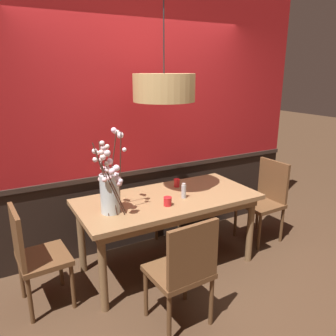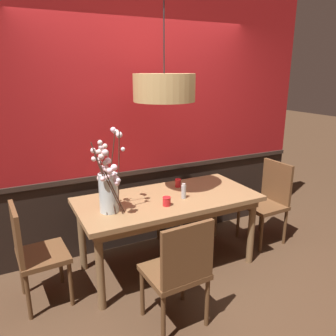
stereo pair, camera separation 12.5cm
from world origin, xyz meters
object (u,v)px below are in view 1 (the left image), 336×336
chair_far_side_right (156,190)px  pendant_lamp (164,88)px  vase_with_blossoms (110,188)px  chair_head_east_end (265,197)px  candle_holder_nearer_edge (168,201)px  chair_head_west_end (34,253)px  condiment_bottle (184,191)px  chair_near_side_left (184,268)px  candle_holder_nearer_center (177,183)px  dining_table (168,205)px

chair_far_side_right → pendant_lamp: size_ratio=0.77×
vase_with_blossoms → pendant_lamp: 1.04m
chair_head_east_end → candle_holder_nearer_edge: bearing=-173.2°
chair_head_west_end → condiment_bottle: chair_head_west_end is taller
chair_head_east_end → chair_near_side_left: (-1.64, -0.80, -0.01)m
candle_holder_nearer_center → condiment_bottle: condiment_bottle is taller
vase_with_blossoms → condiment_bottle: size_ratio=4.87×
dining_table → candle_holder_nearer_edge: candle_holder_nearer_edge is taller
pendant_lamp → dining_table: bearing=-76.4°
candle_holder_nearer_center → dining_table: bearing=-136.3°
chair_head_west_end → pendant_lamp: (1.27, 0.06, 1.31)m
dining_table → chair_far_side_right: size_ratio=1.86×
candle_holder_nearer_center → chair_far_side_right: bearing=84.2°
candle_holder_nearer_center → chair_head_west_end: bearing=-171.6°
dining_table → chair_head_east_end: bearing=-0.7°
chair_far_side_right → candle_holder_nearer_edge: (-0.40, -1.03, 0.29)m
dining_table → chair_head_west_end: chair_head_west_end is taller
chair_near_side_left → candle_holder_nearer_center: bearing=62.2°
chair_far_side_right → vase_with_blossoms: size_ratio=1.31×
candle_holder_nearer_center → condiment_bottle: bearing=-108.8°
chair_head_west_end → condiment_bottle: size_ratio=6.13×
dining_table → chair_near_side_left: size_ratio=1.91×
dining_table → chair_near_side_left: chair_near_side_left is taller
chair_far_side_right → chair_head_east_end: chair_far_side_right is taller
dining_table → candle_holder_nearer_center: 0.35m
chair_far_side_right → chair_head_east_end: 1.34m
dining_table → chair_head_east_end: chair_head_east_end is taller
dining_table → chair_head_east_end: 1.33m
candle_holder_nearer_center → pendant_lamp: 1.06m
candle_holder_nearer_edge → chair_far_side_right: bearing=68.6°
chair_far_side_right → pendant_lamp: pendant_lamp is taller
chair_near_side_left → vase_with_blossoms: 0.93m
chair_far_side_right → pendant_lamp: bearing=-111.3°
chair_head_west_end → chair_near_side_left: chair_near_side_left is taller
chair_near_side_left → chair_far_side_right: bearing=69.8°
condiment_bottle → pendant_lamp: pendant_lamp is taller
chair_head_east_end → condiment_bottle: chair_head_east_end is taller
chair_head_east_end → condiment_bottle: 1.24m
dining_table → pendant_lamp: size_ratio=1.43×
chair_near_side_left → pendant_lamp: 1.60m
pendant_lamp → candle_holder_nearer_center: bearing=34.6°
candle_holder_nearer_edge → candle_holder_nearer_center: bearing=50.2°
chair_far_side_right → chair_near_side_left: (-0.61, -1.66, 0.00)m
candle_holder_nearer_center → candle_holder_nearer_edge: candle_holder_nearer_center is taller
chair_head_east_end → candle_holder_nearer_edge: (-1.43, -0.17, 0.28)m
chair_head_east_end → chair_far_side_right: bearing=139.9°
dining_table → condiment_bottle: bearing=-36.1°
candle_holder_nearer_edge → pendant_lamp: size_ratio=0.07×
chair_head_east_end → candle_holder_nearer_edge: 1.47m
vase_with_blossoms → candle_holder_nearer_center: (0.86, 0.31, -0.19)m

